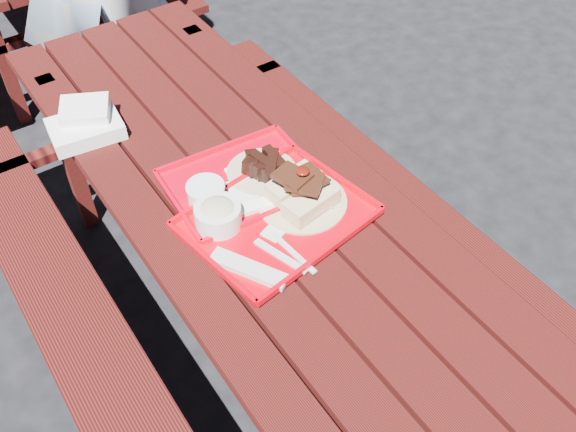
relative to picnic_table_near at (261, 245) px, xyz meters
name	(u,v)px	position (x,y,z in m)	size (l,w,h in m)	color
ground	(266,342)	(0.00, 0.00, -0.56)	(60.00, 60.00, 0.00)	black
picnic_table_near	(261,245)	(0.00, 0.00, 0.00)	(1.41, 2.40, 0.75)	#48120D
near_tray	(271,209)	(-0.01, -0.07, 0.23)	(0.54, 0.45, 0.15)	red
far_tray	(241,182)	(-0.01, 0.08, 0.21)	(0.46, 0.37, 0.07)	red
white_cloth	(85,124)	(-0.29, 0.58, 0.23)	(0.24, 0.21, 0.09)	white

